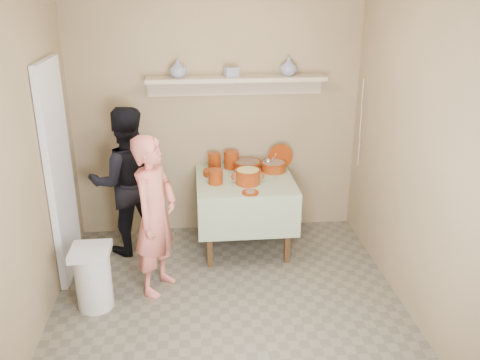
{
  "coord_description": "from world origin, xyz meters",
  "views": [
    {
      "loc": [
        -0.26,
        -3.45,
        2.59
      ],
      "look_at": [
        0.15,
        0.75,
        0.95
      ],
      "focal_mm": 38.0,
      "sensor_mm": 36.0,
      "label": 1
    }
  ],
  "objects": [
    {
      "name": "ground",
      "position": [
        0.0,
        0.0,
        0.0
      ],
      "size": [
        3.5,
        3.5,
        0.0
      ],
      "primitive_type": "plane",
      "color": "#635C4D",
      "rests_on": "ground"
    },
    {
      "name": "front_plate",
      "position": [
        0.26,
        0.88,
        0.77
      ],
      "size": [
        0.16,
        0.16,
        0.03
      ],
      "color": "#6F2106",
      "rests_on": "serving_table"
    },
    {
      "name": "plate_stack_a",
      "position": [
        -0.04,
        1.57,
        0.85
      ],
      "size": [
        0.13,
        0.13,
        0.18
      ],
      "primitive_type": "cylinder",
      "color": "#6F2106",
      "rests_on": "serving_table"
    },
    {
      "name": "cazuela_meat_b",
      "position": [
        0.57,
        1.46,
        0.82
      ],
      "size": [
        0.28,
        0.28,
        0.1
      ],
      "color": "maroon",
      "rests_on": "serving_table"
    },
    {
      "name": "plate_stack_b",
      "position": [
        0.14,
        1.59,
        0.85
      ],
      "size": [
        0.16,
        0.16,
        0.19
      ],
      "primitive_type": "cylinder",
      "color": "#6F2106",
      "rests_on": "serving_table"
    },
    {
      "name": "tile_panel",
      "position": [
        -1.46,
        0.95,
        1.0
      ],
      "size": [
        0.06,
        0.7,
        2.0
      ],
      "primitive_type": "cube",
      "color": "silver",
      "rests_on": "ground"
    },
    {
      "name": "propped_lid",
      "position": [
        0.66,
        1.57,
        0.88
      ],
      "size": [
        0.27,
        0.04,
        0.27
      ],
      "primitive_type": "cylinder",
      "rotation": [
        1.52,
        0.0,
        0.05
      ],
      "color": "#6F2106",
      "rests_on": "serving_table"
    },
    {
      "name": "ladle",
      "position": [
        0.51,
        1.46,
        0.87
      ],
      "size": [
        0.08,
        0.26,
        0.19
      ],
      "color": "silver",
      "rests_on": "cazuela_meat_b"
    },
    {
      "name": "room_shell",
      "position": [
        0.0,
        0.0,
        1.61
      ],
      "size": [
        3.04,
        3.54,
        2.62
      ],
      "color": "#957F5B",
      "rests_on": "ground"
    },
    {
      "name": "person_helper",
      "position": [
        -0.92,
        1.32,
        0.76
      ],
      "size": [
        0.84,
        0.72,
        1.51
      ],
      "primitive_type": "imported",
      "rotation": [
        0.0,
        0.0,
        -2.92
      ],
      "color": "black",
      "rests_on": "ground"
    },
    {
      "name": "vase_right",
      "position": [
        0.73,
        1.64,
        1.81
      ],
      "size": [
        0.18,
        0.18,
        0.18
      ],
      "primitive_type": "imported",
      "rotation": [
        0.0,
        0.0,
        -0.04
      ],
      "color": "navy",
      "rests_on": "wall_shelf"
    },
    {
      "name": "person_cook",
      "position": [
        -0.6,
        0.56,
        0.72
      ],
      "size": [
        0.53,
        0.62,
        1.44
      ],
      "primitive_type": "imported",
      "rotation": [
        0.0,
        0.0,
        1.14
      ],
      "color": "#CD6458",
      "rests_on": "ground"
    },
    {
      "name": "empty_bowl",
      "position": [
        -0.07,
        1.4,
        0.79
      ],
      "size": [
        0.19,
        0.19,
        0.05
      ],
      "primitive_type": "cylinder",
      "color": "#6F2106",
      "rests_on": "serving_table"
    },
    {
      "name": "cazuela_rice",
      "position": [
        0.26,
        1.13,
        0.85
      ],
      "size": [
        0.33,
        0.25,
        0.14
      ],
      "color": "maroon",
      "rests_on": "serving_table"
    },
    {
      "name": "cazuela_meat_a",
      "position": [
        0.3,
        1.51,
        0.82
      ],
      "size": [
        0.3,
        0.3,
        0.1
      ],
      "color": "maroon",
      "rests_on": "serving_table"
    },
    {
      "name": "vase_left",
      "position": [
        -0.38,
        1.62,
        1.81
      ],
      "size": [
        0.22,
        0.22,
        0.18
      ],
      "primitive_type": "imported",
      "rotation": [
        0.0,
        0.0,
        0.37
      ],
      "color": "navy",
      "rests_on": "wall_shelf"
    },
    {
      "name": "electrical_cord",
      "position": [
        1.47,
        1.48,
        1.25
      ],
      "size": [
        0.01,
        0.05,
        0.9
      ],
      "color": "silver",
      "rests_on": "wall_shelf"
    },
    {
      "name": "ceramic_box",
      "position": [
        0.15,
        1.61,
        1.77
      ],
      "size": [
        0.15,
        0.13,
        0.1
      ],
      "primitive_type": "cube",
      "rotation": [
        0.0,
        0.0,
        0.29
      ],
      "color": "navy",
      "rests_on": "wall_shelf"
    },
    {
      "name": "bowl_stack",
      "position": [
        -0.05,
        1.16,
        0.83
      ],
      "size": [
        0.14,
        0.14,
        0.14
      ],
      "primitive_type": "cylinder",
      "color": "#6F2106",
      "rests_on": "serving_table"
    },
    {
      "name": "trash_bin",
      "position": [
        -1.13,
        0.33,
        0.28
      ],
      "size": [
        0.32,
        0.32,
        0.56
      ],
      "color": "silver",
      "rests_on": "ground"
    },
    {
      "name": "serving_table",
      "position": [
        0.25,
        1.28,
        0.64
      ],
      "size": [
        0.97,
        0.97,
        0.76
      ],
      "color": "#4C2D16",
      "rests_on": "ground"
    },
    {
      "name": "wall_shelf",
      "position": [
        0.2,
        1.65,
        1.67
      ],
      "size": [
        1.8,
        0.25,
        0.21
      ],
      "color": "tan",
      "rests_on": "room_shell"
    }
  ]
}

